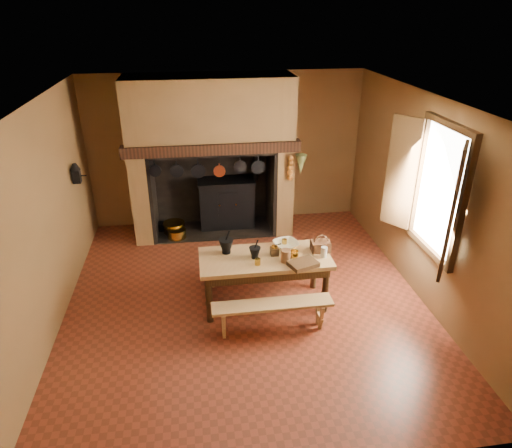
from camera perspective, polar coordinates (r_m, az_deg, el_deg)
The scene contains 28 objects.
floor at distance 6.67m, azimuth -1.32°, elevation -9.33°, with size 5.50×5.50×0.00m, color maroon.
ceiling at distance 5.55m, azimuth -1.62°, elevation 15.01°, with size 5.50×5.50×0.00m, color silver.
back_wall at distance 8.55m, azimuth -3.71°, elevation 9.20°, with size 5.00×0.02×2.80m, color brown.
wall_left at distance 6.23m, azimuth -24.93°, elevation 0.20°, with size 0.02×5.50×2.80m, color brown.
wall_right at distance 6.72m, azimuth 20.26°, elevation 2.86°, with size 0.02×5.50×2.80m, color brown.
wall_front at distance 3.67m, azimuth 3.96°, elevation -15.96°, with size 5.00×0.02×2.80m, color brown.
chimney_breast at distance 7.99m, azimuth -5.70°, elevation 11.02°, with size 2.95×0.96×2.80m.
iron_range at distance 8.57m, azimuth -3.65°, elevation 2.74°, with size 1.12×0.55×1.60m.
hearth_pans at distance 8.52m, azimuth -10.21°, elevation -0.69°, with size 0.51×0.62×0.20m.
hanging_pans at distance 7.65m, azimuth -5.65°, elevation 6.78°, with size 1.92×0.29×0.27m.
onion_string at distance 7.80m, azimuth 4.30°, elevation 7.00°, with size 0.12×0.10×0.46m, color #AA6A1F, non-canonical shape.
herb_bunch at distance 7.83m, azimuth 5.61°, elevation 7.40°, with size 0.20×0.20×0.35m, color #535A2B.
window at distance 6.22m, azimuth 21.08°, elevation 3.90°, with size 0.39×1.75×1.76m.
wall_coffee_mill at distance 7.56m, azimuth -21.61°, elevation 6.09°, with size 0.23×0.16×0.31m.
work_table at distance 6.23m, azimuth 1.12°, elevation -5.06°, with size 1.76×0.78×0.76m.
bench_front at distance 5.91m, azimuth 2.06°, elevation -10.72°, with size 1.54×0.27×0.43m.
bench_back at distance 6.87m, azimuth 0.31°, elevation -4.58°, with size 1.73×0.30×0.49m.
mortar_large at distance 6.22m, azimuth -3.75°, elevation -2.68°, with size 0.20×0.20×0.35m.
mortar_small at distance 6.09m, azimuth -0.14°, elevation -3.54°, with size 0.16×0.16×0.27m.
coffee_grinder at distance 6.18m, azimuth 2.33°, elevation -3.35°, with size 0.15×0.11×0.17m.
brass_mug_a at distance 5.96m, azimuth 0.20°, elevation -4.74°, with size 0.08×0.08×0.09m, color #B28629.
brass_mug_b at distance 6.47m, azimuth 3.58°, elevation -2.21°, with size 0.07×0.07×0.08m, color #B28629.
mixing_bowl at distance 6.39m, azimuth 3.75°, elevation -2.57°, with size 0.34×0.34×0.08m, color beige.
stoneware_crock at distance 6.03m, azimuth 3.73°, elevation -3.98°, with size 0.14×0.14×0.17m, color brown.
glass_jar at distance 6.19m, azimuth 8.49°, elevation -3.48°, with size 0.09×0.09×0.15m, color beige.
wicker_basket at distance 6.33m, azimuth 8.07°, elevation -2.69°, with size 0.26×0.19×0.25m.
wooden_tray at distance 5.97m, azimuth 5.92°, elevation -4.99°, with size 0.36×0.26×0.06m, color #3B2813.
brass_cup at distance 6.13m, azimuth 4.77°, elevation -3.82°, with size 0.13×0.13×0.10m, color #B28629.
Camera 1 is at (-0.63, -5.41, 3.85)m, focal length 32.00 mm.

